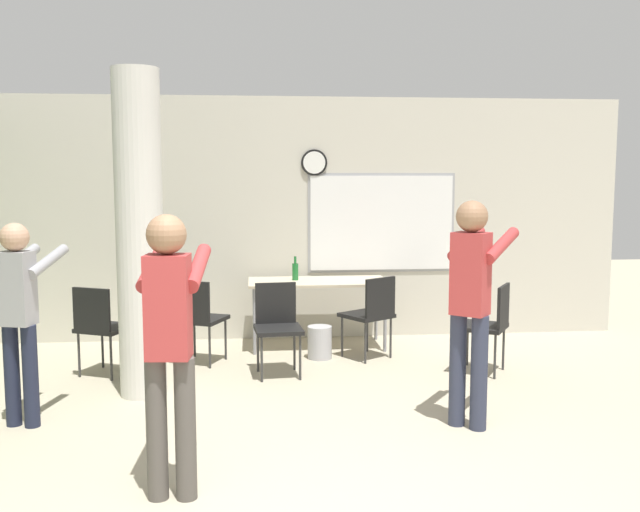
{
  "coord_description": "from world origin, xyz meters",
  "views": [
    {
      "loc": [
        -0.35,
        -3.23,
        1.92
      ],
      "look_at": [
        0.17,
        2.2,
        1.29
      ],
      "focal_mm": 40.0,
      "sensor_mm": 36.0,
      "label": 1
    }
  ],
  "objects_px": {
    "folding_table": "(318,285)",
    "person_watching_back": "(20,307)",
    "chair_table_left": "(198,315)",
    "person_playing_front": "(170,333)",
    "person_playing_side": "(472,295)",
    "chair_near_pillar": "(101,323)",
    "chair_table_front": "(277,322)",
    "bottle_on_table": "(295,271)",
    "chair_mid_room": "(489,321)",
    "chair_table_right": "(371,311)"
  },
  "relations": [
    {
      "from": "person_watching_back",
      "to": "chair_mid_room",
      "type": "bearing_deg",
      "value": 14.83
    },
    {
      "from": "chair_table_right",
      "to": "person_playing_front",
      "type": "xyz_separation_m",
      "value": [
        -1.71,
        -3.05,
        0.49
      ]
    },
    {
      "from": "chair_mid_room",
      "to": "person_playing_front",
      "type": "relative_size",
      "value": 0.51
    },
    {
      "from": "folding_table",
      "to": "chair_near_pillar",
      "type": "relative_size",
      "value": 1.76
    },
    {
      "from": "chair_near_pillar",
      "to": "folding_table",
      "type": "bearing_deg",
      "value": 23.92
    },
    {
      "from": "chair_table_left",
      "to": "chair_near_pillar",
      "type": "bearing_deg",
      "value": -158.82
    },
    {
      "from": "person_watching_back",
      "to": "person_playing_front",
      "type": "relative_size",
      "value": 0.92
    },
    {
      "from": "chair_table_right",
      "to": "chair_mid_room",
      "type": "bearing_deg",
      "value": -31.46
    },
    {
      "from": "chair_table_right",
      "to": "person_watching_back",
      "type": "xyz_separation_m",
      "value": [
        -2.98,
        -1.7,
        0.41
      ]
    },
    {
      "from": "person_playing_side",
      "to": "chair_mid_room",
      "type": "bearing_deg",
      "value": 66.08
    },
    {
      "from": "folding_table",
      "to": "person_watching_back",
      "type": "relative_size",
      "value": 0.98
    },
    {
      "from": "person_playing_front",
      "to": "chair_table_right",
      "type": "bearing_deg",
      "value": 60.79
    },
    {
      "from": "person_playing_side",
      "to": "chair_near_pillar",
      "type": "bearing_deg",
      "value": 151.65
    },
    {
      "from": "person_watching_back",
      "to": "person_playing_side",
      "type": "xyz_separation_m",
      "value": [
        3.39,
        -0.35,
        0.1
      ]
    },
    {
      "from": "person_playing_side",
      "to": "chair_table_left",
      "type": "bearing_deg",
      "value": 137.56
    },
    {
      "from": "folding_table",
      "to": "chair_table_front",
      "type": "height_order",
      "value": "chair_table_front"
    },
    {
      "from": "folding_table",
      "to": "bottle_on_table",
      "type": "distance_m",
      "value": 0.3
    },
    {
      "from": "chair_table_left",
      "to": "chair_table_front",
      "type": "bearing_deg",
      "value": -28.31
    },
    {
      "from": "person_watching_back",
      "to": "bottle_on_table",
      "type": "bearing_deg",
      "value": 46.23
    },
    {
      "from": "folding_table",
      "to": "chair_mid_room",
      "type": "bearing_deg",
      "value": -37.97
    },
    {
      "from": "bottle_on_table",
      "to": "chair_near_pillar",
      "type": "distance_m",
      "value": 2.19
    },
    {
      "from": "person_playing_front",
      "to": "person_playing_side",
      "type": "bearing_deg",
      "value": 25.34
    },
    {
      "from": "folding_table",
      "to": "chair_table_right",
      "type": "xyz_separation_m",
      "value": [
        0.5,
        -0.57,
        -0.18
      ]
    },
    {
      "from": "person_watching_back",
      "to": "person_playing_front",
      "type": "bearing_deg",
      "value": -46.77
    },
    {
      "from": "chair_table_left",
      "to": "folding_table",
      "type": "bearing_deg",
      "value": 25.75
    },
    {
      "from": "folding_table",
      "to": "person_playing_side",
      "type": "height_order",
      "value": "person_playing_side"
    },
    {
      "from": "folding_table",
      "to": "chair_table_left",
      "type": "height_order",
      "value": "chair_table_left"
    },
    {
      "from": "chair_table_left",
      "to": "person_playing_front",
      "type": "distance_m",
      "value": 3.05
    },
    {
      "from": "chair_table_front",
      "to": "chair_table_right",
      "type": "bearing_deg",
      "value": 25.31
    },
    {
      "from": "folding_table",
      "to": "chair_mid_room",
      "type": "relative_size",
      "value": 1.76
    },
    {
      "from": "bottle_on_table",
      "to": "person_playing_front",
      "type": "distance_m",
      "value": 3.8
    },
    {
      "from": "chair_table_right",
      "to": "chair_near_pillar",
      "type": "height_order",
      "value": "same"
    },
    {
      "from": "bottle_on_table",
      "to": "chair_mid_room",
      "type": "relative_size",
      "value": 0.3
    },
    {
      "from": "chair_table_right",
      "to": "chair_mid_room",
      "type": "height_order",
      "value": "same"
    },
    {
      "from": "chair_mid_room",
      "to": "person_watching_back",
      "type": "bearing_deg",
      "value": -165.17
    },
    {
      "from": "chair_table_left",
      "to": "bottle_on_table",
      "type": "bearing_deg",
      "value": 33.08
    },
    {
      "from": "bottle_on_table",
      "to": "chair_near_pillar",
      "type": "bearing_deg",
      "value": -152.12
    },
    {
      "from": "folding_table",
      "to": "chair_table_right",
      "type": "relative_size",
      "value": 1.76
    },
    {
      "from": "person_watching_back",
      "to": "chair_near_pillar",
      "type": "bearing_deg",
      "value": 76.51
    },
    {
      "from": "chair_table_front",
      "to": "chair_table_left",
      "type": "bearing_deg",
      "value": 151.69
    },
    {
      "from": "person_playing_front",
      "to": "person_watching_back",
      "type": "bearing_deg",
      "value": 133.23
    },
    {
      "from": "chair_table_left",
      "to": "person_playing_side",
      "type": "distance_m",
      "value": 3.01
    },
    {
      "from": "bottle_on_table",
      "to": "chair_near_pillar",
      "type": "xyz_separation_m",
      "value": [
        -1.91,
        -1.01,
        -0.34
      ]
    },
    {
      "from": "folding_table",
      "to": "chair_mid_room",
      "type": "height_order",
      "value": "chair_mid_room"
    },
    {
      "from": "person_playing_front",
      "to": "chair_mid_room",
      "type": "bearing_deg",
      "value": 41.33
    },
    {
      "from": "bottle_on_table",
      "to": "chair_mid_room",
      "type": "bearing_deg",
      "value": -35.09
    },
    {
      "from": "folding_table",
      "to": "chair_near_pillar",
      "type": "distance_m",
      "value": 2.37
    },
    {
      "from": "chair_mid_room",
      "to": "chair_near_pillar",
      "type": "height_order",
      "value": "same"
    },
    {
      "from": "bottle_on_table",
      "to": "person_playing_side",
      "type": "relative_size",
      "value": 0.15
    },
    {
      "from": "folding_table",
      "to": "chair_table_front",
      "type": "relative_size",
      "value": 1.76
    }
  ]
}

